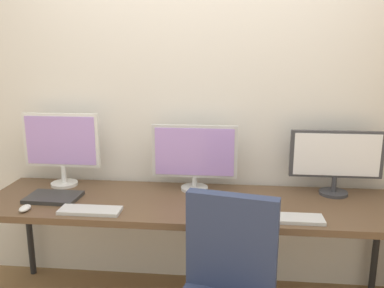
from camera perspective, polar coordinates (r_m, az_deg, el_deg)
The scene contains 9 objects.
wall_back at distance 2.78m, azimuth 0.77°, elevation 5.97°, with size 4.96×0.10×2.60m.
desk at distance 2.53m, azimuth -0.12°, elevation -9.06°, with size 2.56×0.68×0.74m.
monitor_left at distance 2.85m, azimuth -17.96°, elevation -0.09°, with size 0.52×0.18×0.50m.
monitor_center at distance 2.64m, azimuth 0.35°, elevation -1.56°, with size 0.56×0.18×0.44m.
monitor_right at distance 2.71m, azimuth 19.70°, elevation -1.94°, with size 0.58×0.18×0.42m.
keyboard_left at distance 2.42m, azimuth -14.20°, elevation -9.09°, with size 0.35×0.13×0.02m, color silver.
keyboard_right at distance 2.30m, azimuth 13.50°, elevation -10.19°, with size 0.38×0.13×0.02m, color silver.
computer_mouse at distance 2.55m, azimuth -22.55°, elevation -8.38°, with size 0.06×0.10×0.03m, color silver.
laptop_closed at distance 2.68m, azimuth -18.98°, elevation -7.13°, with size 0.32×0.22×0.02m, color #2D2D2D.
Camera 1 is at (0.24, -1.72, 1.65)m, focal length 37.71 mm.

